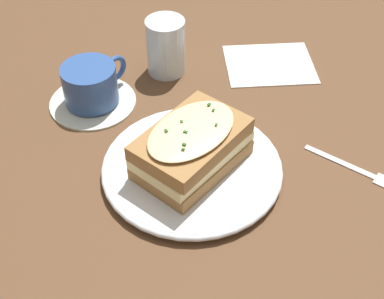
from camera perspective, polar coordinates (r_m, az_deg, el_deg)
ground_plane at (r=0.75m, az=-1.04°, el=-1.85°), size 2.40×2.40×0.00m
dinner_plate at (r=0.73m, az=0.00°, el=-1.99°), size 0.25×0.25×0.02m
sandwich at (r=0.70m, az=-0.03°, el=0.25°), size 0.18×0.17×0.07m
teacup_with_saucer at (r=0.85m, az=-10.69°, el=6.54°), size 0.14×0.14×0.07m
water_glass at (r=0.89m, az=-2.81°, el=10.92°), size 0.06×0.06×0.09m
fork at (r=0.77m, az=19.02°, el=-2.82°), size 0.12×0.14×0.00m
napkin at (r=0.94m, az=8.27°, el=9.03°), size 0.17×0.15×0.00m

